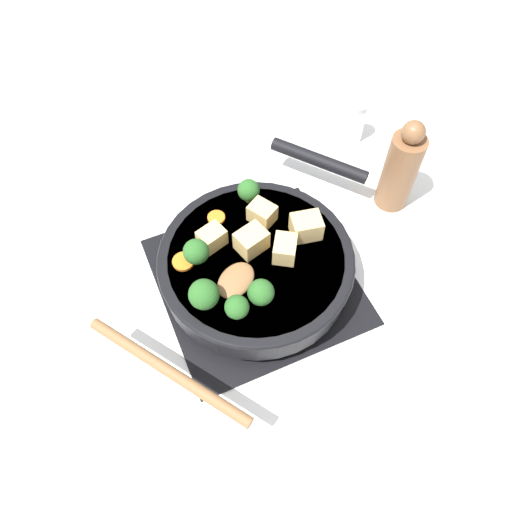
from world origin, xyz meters
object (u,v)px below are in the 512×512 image
(wooden_spoon, at_px, (197,331))
(salt_shaker, at_px, (356,122))
(skillet_pan, at_px, (257,262))
(pepper_mill, at_px, (401,169))

(wooden_spoon, relative_size, salt_shaker, 2.96)
(skillet_pan, height_order, pepper_mill, pepper_mill)
(pepper_mill, bearing_deg, salt_shaker, -95.65)
(skillet_pan, bearing_deg, pepper_mill, -168.74)
(pepper_mill, distance_m, salt_shaker, 0.18)
(skillet_pan, xyz_separation_m, wooden_spoon, (0.13, 0.09, 0.03))
(skillet_pan, xyz_separation_m, salt_shaker, (-0.31, -0.23, -0.01))
(salt_shaker, bearing_deg, skillet_pan, 36.32)
(wooden_spoon, bearing_deg, skillet_pan, -145.55)
(salt_shaker, bearing_deg, pepper_mill, 84.35)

